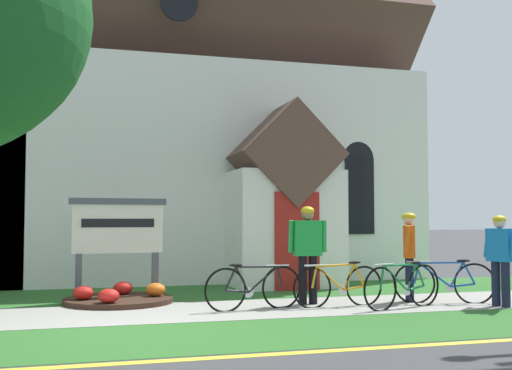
{
  "coord_description": "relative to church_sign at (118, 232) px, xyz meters",
  "views": [
    {
      "loc": [
        -0.27,
        -8.47,
        1.51
      ],
      "look_at": [
        3.27,
        4.17,
        2.23
      ],
      "focal_mm": 44.09,
      "sensor_mm": 36.0,
      "label": 1
    }
  ],
  "objects": [
    {
      "name": "cyclist_in_white_jersey",
      "position": [
        5.16,
        -1.64,
        -0.33
      ],
      "size": [
        0.42,
        0.64,
        1.64
      ],
      "color": "#191E38",
      "rests_on": "ground"
    },
    {
      "name": "church_sign",
      "position": [
        0.0,
        0.0,
        0.0
      ],
      "size": [
        1.8,
        0.21,
        1.91
      ],
      "color": "#474C56",
      "rests_on": "ground"
    },
    {
      "name": "bicycle_orange",
      "position": [
        4.62,
        -2.38,
        -0.9
      ],
      "size": [
        1.72,
        0.58,
        0.81
      ],
      "color": "black",
      "rests_on": "ground"
    },
    {
      "name": "grass_verge",
      "position": [
        1.45,
        -3.99,
        -1.28
      ],
      "size": [
        32.0,
        2.22,
        0.01
      ],
      "primitive_type": "cube",
      "color": "#2D6628",
      "rests_on": "ground"
    },
    {
      "name": "flower_bed",
      "position": [
        -0.0,
        -0.41,
        -1.19
      ],
      "size": [
        1.95,
        1.95,
        0.34
      ],
      "color": "#382319",
      "rests_on": "ground"
    },
    {
      "name": "cyclist_in_green_jersey",
      "position": [
        6.32,
        -2.68,
        -0.37
      ],
      "size": [
        0.34,
        0.73,
        1.58
      ],
      "color": "#191E38",
      "rests_on": "ground"
    },
    {
      "name": "bicycle_yellow",
      "position": [
        2.12,
        -1.86,
        -0.9
      ],
      "size": [
        1.75,
        0.29,
        0.8
      ],
      "color": "black",
      "rests_on": "ground"
    },
    {
      "name": "bicycle_red",
      "position": [
        3.65,
        -1.89,
        -0.91
      ],
      "size": [
        1.71,
        0.13,
        0.8
      ],
      "color": "black",
      "rests_on": "ground"
    },
    {
      "name": "ground",
      "position": [
        -0.42,
        0.43,
        -1.28
      ],
      "size": [
        140.0,
        140.0,
        0.0
      ],
      "primitive_type": "plane",
      "color": "#3D3D3F"
    },
    {
      "name": "bicycle_white",
      "position": [
        5.66,
        -2.0,
        -0.9
      ],
      "size": [
        1.71,
        0.66,
        0.81
      ],
      "color": "black",
      "rests_on": "ground"
    },
    {
      "name": "church_lawn",
      "position": [
        1.45,
        0.82,
        -1.28
      ],
      "size": [
        24.0,
        2.9,
        0.01
      ],
      "primitive_type": "cube",
      "color": "#2D6628",
      "rests_on": "ground"
    },
    {
      "name": "church_building",
      "position": [
        1.02,
        7.12,
        3.85
      ],
      "size": [
        13.46,
        12.27,
        14.44
      ],
      "color": "white",
      "rests_on": "ground"
    },
    {
      "name": "cyclist_in_yellow_jersey",
      "position": [
        3.23,
        -1.48,
        -0.25
      ],
      "size": [
        0.67,
        0.3,
        1.74
      ],
      "color": "black",
      "rests_on": "ground"
    },
    {
      "name": "sidewalk_slab",
      "position": [
        1.45,
        -1.75,
        -1.28
      ],
      "size": [
        32.0,
        2.25,
        0.01
      ],
      "primitive_type": "cube",
      "color": "#99968E",
      "rests_on": "ground"
    },
    {
      "name": "roadside_conifer",
      "position": [
        7.65,
        4.7,
        3.6
      ],
      "size": [
        2.88,
        2.88,
        7.37
      ],
      "color": "#3D2D1E",
      "rests_on": "ground"
    },
    {
      "name": "curb_paint_stripe",
      "position": [
        1.45,
        -5.25,
        -1.28
      ],
      "size": [
        28.0,
        0.16,
        0.01
      ],
      "primitive_type": "cube",
      "color": "yellow",
      "rests_on": "ground"
    }
  ]
}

